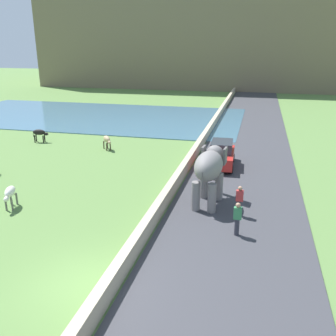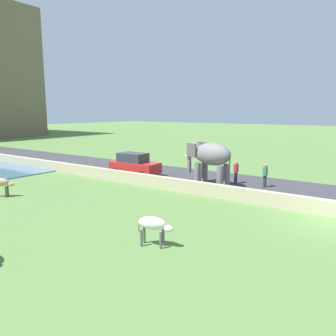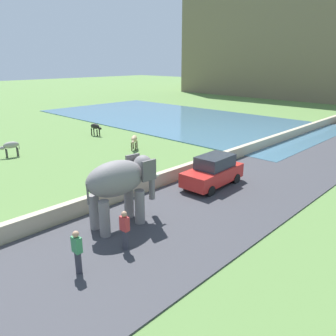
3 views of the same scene
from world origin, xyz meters
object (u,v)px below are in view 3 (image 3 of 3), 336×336
(cow_tan, at_px, (134,140))
(car_red, at_px, (213,171))
(cow_grey, at_px, (10,146))
(person_trailing, at_px, (77,251))
(person_beside_elephant, at_px, (125,230))
(elephant, at_px, (121,182))
(cow_black, at_px, (96,127))

(cow_tan, bearing_deg, car_red, -13.01)
(car_red, height_order, cow_grey, car_red)
(person_trailing, height_order, car_red, car_red)
(person_beside_elephant, height_order, cow_grey, person_beside_elephant)
(elephant, height_order, car_red, elephant)
(person_beside_elephant, bearing_deg, person_trailing, -89.11)
(car_red, height_order, cow_tan, car_red)
(car_red, height_order, cow_black, car_red)
(elephant, distance_m, person_trailing, 3.85)
(person_trailing, height_order, cow_grey, person_trailing)
(elephant, height_order, cow_black, elephant)
(elephant, distance_m, cow_tan, 13.05)
(person_beside_elephant, distance_m, person_trailing, 2.04)
(elephant, relative_size, cow_grey, 2.48)
(elephant, bearing_deg, person_beside_elephant, -35.35)
(elephant, bearing_deg, cow_tan, 137.31)
(car_red, bearing_deg, person_trailing, -79.94)
(car_red, relative_size, cow_grey, 2.86)
(elephant, relative_size, cow_tan, 2.78)
(cow_tan, bearing_deg, person_beside_elephant, -41.68)
(person_trailing, distance_m, car_red, 10.00)
(person_trailing, distance_m, cow_grey, 16.86)
(person_beside_elephant, height_order, car_red, car_red)
(person_beside_elephant, distance_m, car_red, 8.00)
(elephant, distance_m, person_beside_elephant, 2.38)
(person_beside_elephant, xyz_separation_m, person_trailing, (0.03, -2.04, 0.00))
(car_red, distance_m, cow_tan, 9.78)
(car_red, xyz_separation_m, cow_grey, (-14.57, -5.58, -0.06))
(cow_grey, relative_size, cow_black, 1.00)
(elephant, distance_m, cow_grey, 14.68)
(cow_grey, bearing_deg, car_red, 20.94)
(car_red, xyz_separation_m, cow_black, (-16.21, 3.07, -0.06))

